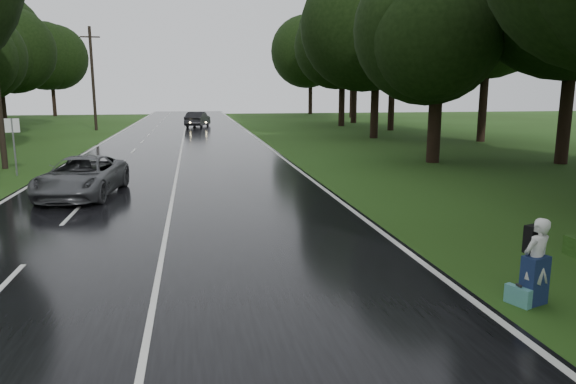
% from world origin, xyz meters
% --- Properties ---
extents(ground, '(160.00, 160.00, 0.00)m').
position_xyz_m(ground, '(0.00, 0.00, 0.00)').
color(ground, '#254915').
rests_on(ground, ground).
extents(road, '(12.00, 140.00, 0.04)m').
position_xyz_m(road, '(0.00, 20.00, 0.02)').
color(road, black).
rests_on(road, ground).
extents(lane_center, '(0.12, 140.00, 0.01)m').
position_xyz_m(lane_center, '(0.00, 20.00, 0.04)').
color(lane_center, silver).
rests_on(lane_center, road).
extents(grey_car, '(2.97, 5.39, 1.43)m').
position_xyz_m(grey_car, '(-3.24, 11.18, 0.75)').
color(grey_car, '#4A4B4F').
rests_on(grey_car, road).
extents(far_car, '(2.82, 5.09, 1.59)m').
position_xyz_m(far_car, '(1.31, 47.76, 0.83)').
color(far_car, black).
rests_on(far_car, road).
extents(hitchhiker, '(0.68, 0.65, 1.62)m').
position_xyz_m(hitchhiker, '(6.88, -0.59, 0.75)').
color(hitchhiker, silver).
rests_on(hitchhiker, ground).
extents(suitcase, '(0.31, 0.51, 0.35)m').
position_xyz_m(suitcase, '(6.55, -0.63, 0.17)').
color(suitcase, teal).
rests_on(suitcase, ground).
extents(utility_pole_mid, '(1.80, 0.28, 10.59)m').
position_xyz_m(utility_pole_mid, '(-8.50, 19.28, 0.00)').
color(utility_pole_mid, black).
rests_on(utility_pole_mid, ground).
extents(utility_pole_far, '(1.80, 0.28, 9.77)m').
position_xyz_m(utility_pole_far, '(-8.50, 45.08, 0.00)').
color(utility_pole_far, black).
rests_on(utility_pole_far, ground).
extents(road_sign_b, '(0.63, 0.10, 2.61)m').
position_xyz_m(road_sign_b, '(-7.20, 16.77, 0.00)').
color(road_sign_b, white).
rests_on(road_sign_b, ground).
extents(tree_left_f, '(8.71, 8.71, 13.61)m').
position_xyz_m(tree_left_f, '(-17.66, 47.79, 0.00)').
color(tree_left_f, black).
rests_on(tree_left_f, ground).
extents(tree_right_d, '(7.71, 7.71, 12.04)m').
position_xyz_m(tree_right_d, '(13.58, 17.70, 0.00)').
color(tree_right_d, black).
rests_on(tree_right_d, ground).
extents(tree_right_e, '(9.51, 9.51, 14.86)m').
position_xyz_m(tree_right_e, '(15.36, 32.32, 0.00)').
color(tree_right_e, black).
rests_on(tree_right_e, ground).
extents(tree_right_f, '(9.60, 9.60, 15.00)m').
position_xyz_m(tree_right_f, '(16.75, 46.85, 0.00)').
color(tree_right_f, black).
rests_on(tree_right_f, ground).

